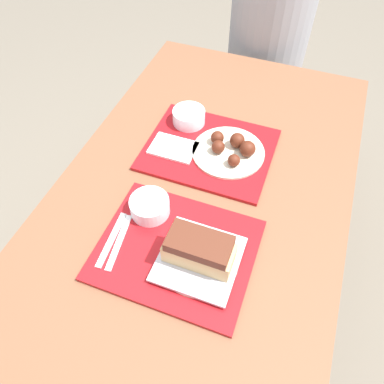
{
  "coord_description": "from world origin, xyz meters",
  "views": [
    {
      "loc": [
        0.21,
        -0.63,
        1.59
      ],
      "look_at": [
        -0.01,
        -0.02,
        0.78
      ],
      "focal_mm": 35.0,
      "sensor_mm": 36.0,
      "label": 1
    }
  ],
  "objects_px": {
    "bowl_coleslaw_far": "(189,116)",
    "person_seated_across": "(270,30)",
    "tray_near": "(176,250)",
    "wings_plate_far": "(231,149)",
    "brisket_sandwich_plate": "(199,253)",
    "tray_far": "(209,149)",
    "bowl_coleslaw_near": "(150,206)"
  },
  "relations": [
    {
      "from": "brisket_sandwich_plate",
      "to": "bowl_coleslaw_far",
      "type": "xyz_separation_m",
      "value": [
        -0.21,
        0.48,
        -0.01
      ]
    },
    {
      "from": "wings_plate_far",
      "to": "bowl_coleslaw_far",
      "type": "bearing_deg",
      "value": 152.41
    },
    {
      "from": "bowl_coleslaw_near",
      "to": "wings_plate_far",
      "type": "distance_m",
      "value": 0.33
    },
    {
      "from": "tray_far",
      "to": "bowl_coleslaw_near",
      "type": "height_order",
      "value": "bowl_coleslaw_near"
    },
    {
      "from": "wings_plate_far",
      "to": "person_seated_across",
      "type": "relative_size",
      "value": 0.32
    },
    {
      "from": "tray_near",
      "to": "bowl_coleslaw_near",
      "type": "xyz_separation_m",
      "value": [
        -0.11,
        0.08,
        0.03
      ]
    },
    {
      "from": "tray_far",
      "to": "person_seated_across",
      "type": "relative_size",
      "value": 0.55
    },
    {
      "from": "tray_far",
      "to": "person_seated_across",
      "type": "bearing_deg",
      "value": 89.1
    },
    {
      "from": "person_seated_across",
      "to": "bowl_coleslaw_near",
      "type": "bearing_deg",
      "value": -94.47
    },
    {
      "from": "person_seated_across",
      "to": "bowl_coleslaw_far",
      "type": "bearing_deg",
      "value": -99.53
    },
    {
      "from": "bowl_coleslaw_near",
      "to": "person_seated_across",
      "type": "bearing_deg",
      "value": 85.53
    },
    {
      "from": "brisket_sandwich_plate",
      "to": "tray_near",
      "type": "bearing_deg",
      "value": 168.25
    },
    {
      "from": "tray_near",
      "to": "wings_plate_far",
      "type": "height_order",
      "value": "wings_plate_far"
    },
    {
      "from": "brisket_sandwich_plate",
      "to": "wings_plate_far",
      "type": "bearing_deg",
      "value": 95.39
    },
    {
      "from": "bowl_coleslaw_near",
      "to": "person_seated_across",
      "type": "distance_m",
      "value": 1.09
    },
    {
      "from": "brisket_sandwich_plate",
      "to": "wings_plate_far",
      "type": "relative_size",
      "value": 0.87
    },
    {
      "from": "bowl_coleslaw_near",
      "to": "bowl_coleslaw_far",
      "type": "distance_m",
      "value": 0.39
    },
    {
      "from": "bowl_coleslaw_near",
      "to": "brisket_sandwich_plate",
      "type": "height_order",
      "value": "brisket_sandwich_plate"
    },
    {
      "from": "tray_far",
      "to": "wings_plate_far",
      "type": "bearing_deg",
      "value": 3.04
    },
    {
      "from": "brisket_sandwich_plate",
      "to": "wings_plate_far",
      "type": "xyz_separation_m",
      "value": [
        -0.04,
        0.39,
        -0.02
      ]
    },
    {
      "from": "bowl_coleslaw_far",
      "to": "person_seated_across",
      "type": "distance_m",
      "value": 0.71
    },
    {
      "from": "tray_far",
      "to": "bowl_coleslaw_near",
      "type": "xyz_separation_m",
      "value": [
        -0.07,
        -0.29,
        0.03
      ]
    },
    {
      "from": "tray_near",
      "to": "bowl_coleslaw_far",
      "type": "relative_size",
      "value": 3.67
    },
    {
      "from": "wings_plate_far",
      "to": "person_seated_across",
      "type": "height_order",
      "value": "person_seated_across"
    },
    {
      "from": "brisket_sandwich_plate",
      "to": "person_seated_across",
      "type": "xyz_separation_m",
      "value": [
        -0.09,
        1.18,
        -0.04
      ]
    },
    {
      "from": "tray_near",
      "to": "person_seated_across",
      "type": "bearing_deg",
      "value": 91.29
    },
    {
      "from": "brisket_sandwich_plate",
      "to": "bowl_coleslaw_far",
      "type": "distance_m",
      "value": 0.53
    },
    {
      "from": "wings_plate_far",
      "to": "tray_near",
      "type": "bearing_deg",
      "value": -94.51
    },
    {
      "from": "bowl_coleslaw_near",
      "to": "brisket_sandwich_plate",
      "type": "distance_m",
      "value": 0.2
    },
    {
      "from": "tray_far",
      "to": "wings_plate_far",
      "type": "distance_m",
      "value": 0.07
    },
    {
      "from": "tray_far",
      "to": "bowl_coleslaw_far",
      "type": "bearing_deg",
      "value": 137.99
    },
    {
      "from": "tray_far",
      "to": "bowl_coleslaw_near",
      "type": "relative_size",
      "value": 3.67
    }
  ]
}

